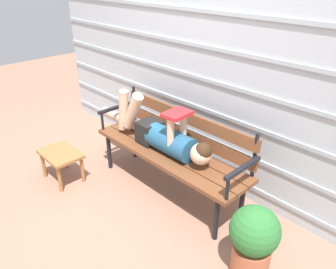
{
  "coord_description": "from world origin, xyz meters",
  "views": [
    {
      "loc": [
        1.94,
        -1.77,
        2.01
      ],
      "look_at": [
        0.0,
        0.09,
        0.63
      ],
      "focal_mm": 34.96,
      "sensor_mm": 36.0,
      "label": 1
    }
  ],
  "objects_px": {
    "reclining_person": "(161,134)",
    "potted_plant": "(253,240)",
    "footstool": "(61,157)",
    "park_bench": "(173,145)"
  },
  "relations": [
    {
      "from": "reclining_person",
      "to": "potted_plant",
      "type": "height_order",
      "value": "reclining_person"
    },
    {
      "from": "footstool",
      "to": "potted_plant",
      "type": "xyz_separation_m",
      "value": [
        2.04,
        0.4,
        0.06
      ]
    },
    {
      "from": "footstool",
      "to": "park_bench",
      "type": "bearing_deg",
      "value": 38.96
    },
    {
      "from": "reclining_person",
      "to": "footstool",
      "type": "bearing_deg",
      "value": -140.51
    },
    {
      "from": "park_bench",
      "to": "footstool",
      "type": "xyz_separation_m",
      "value": [
        -0.9,
        -0.73,
        -0.22
      ]
    },
    {
      "from": "park_bench",
      "to": "reclining_person",
      "type": "relative_size",
      "value": 1.03
    },
    {
      "from": "footstool",
      "to": "potted_plant",
      "type": "bearing_deg",
      "value": 11.04
    },
    {
      "from": "park_bench",
      "to": "potted_plant",
      "type": "bearing_deg",
      "value": -16.35
    },
    {
      "from": "potted_plant",
      "to": "reclining_person",
      "type": "bearing_deg",
      "value": 167.96
    },
    {
      "from": "park_bench",
      "to": "potted_plant",
      "type": "xyz_separation_m",
      "value": [
        1.13,
        -0.33,
        -0.16
      ]
    }
  ]
}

